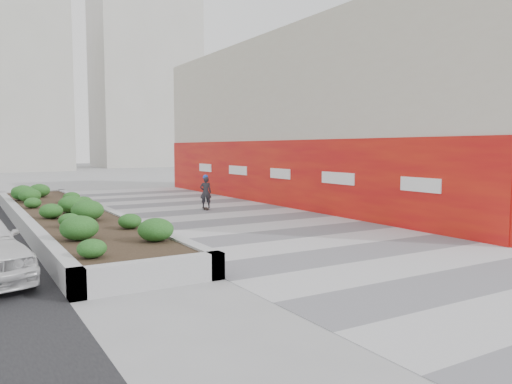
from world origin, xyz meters
TOP-DOWN VIEW (x-y plane):
  - ground at (0.00, 0.00)m, footprint 160.00×160.00m
  - walkway at (0.00, 3.00)m, footprint 8.00×36.00m
  - building at (6.98, 8.98)m, footprint 6.04×24.08m
  - planter at (-5.50, 7.00)m, footprint 3.00×18.00m
  - distant_bldg_north_r at (15.00, 60.00)m, footprint 14.00×10.00m
  - manhole_cover at (0.50, 3.00)m, footprint 0.44×0.44m
  - skateboarder at (0.52, 8.62)m, footprint 0.57×0.75m

SIDE VIEW (x-z plane):
  - ground at x=0.00m, z-range 0.00..0.00m
  - manhole_cover at x=0.50m, z-range 0.00..0.01m
  - walkway at x=0.00m, z-range 0.00..0.01m
  - planter at x=-5.50m, z-range -0.03..0.87m
  - skateboarder at x=0.52m, z-range 0.01..1.53m
  - building at x=6.98m, z-range -0.02..7.98m
  - distant_bldg_north_r at x=15.00m, z-range 0.00..24.00m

